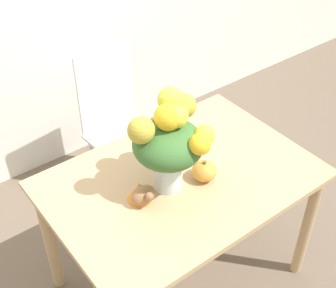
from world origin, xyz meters
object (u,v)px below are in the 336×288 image
flower_vase (170,140)px  turkey_figurine (141,193)px  pumpkin (204,171)px  dining_chair_near_window (119,126)px

flower_vase → turkey_figurine: size_ratio=3.04×
pumpkin → dining_chair_near_window: dining_chair_near_window is taller
pumpkin → turkey_figurine: 0.32m
pumpkin → turkey_figurine: (-0.32, 0.06, 0.00)m
flower_vase → dining_chair_near_window: size_ratio=0.47×
dining_chair_near_window → flower_vase: bearing=-109.6°
flower_vase → turkey_figurine: flower_vase is taller
flower_vase → turkey_figurine: (-0.16, -0.00, -0.22)m
pumpkin → dining_chair_near_window: size_ratio=0.11×
pumpkin → dining_chair_near_window: (0.08, 0.90, -0.30)m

